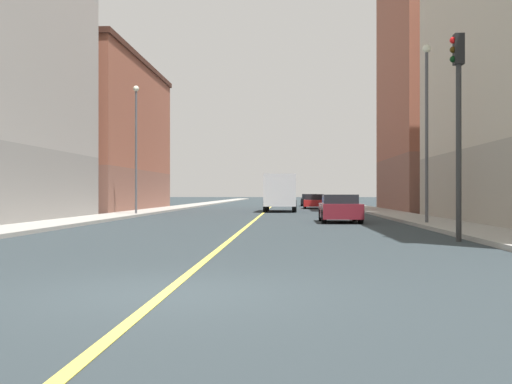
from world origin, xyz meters
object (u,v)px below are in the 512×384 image
(traffic_light_left_near, at_px, (458,108))
(car_red, at_px, (314,202))
(street_lamp_left_near, at_px, (427,116))
(building_left_mid, at_px, (445,76))
(car_blue, at_px, (283,200))
(building_right_midblock, at_px, (94,136))
(car_maroon, at_px, (340,209))
(car_black, at_px, (309,200))
(street_lamp_right_near, at_px, (136,137))
(box_truck, at_px, (280,192))

(traffic_light_left_near, distance_m, car_red, 38.68)
(traffic_light_left_near, relative_size, street_lamp_left_near, 0.79)
(building_left_mid, height_order, car_blue, building_left_mid)
(building_right_midblock, xyz_separation_m, traffic_light_left_near, (20.64, -30.95, -2.08))
(building_right_midblock, xyz_separation_m, car_maroon, (18.16, -19.11, -5.37))
(traffic_light_left_near, height_order, car_black, traffic_light_left_near)
(street_lamp_left_near, bearing_deg, street_lamp_right_near, 144.29)
(street_lamp_right_near, distance_m, car_maroon, 15.13)
(traffic_light_left_near, xyz_separation_m, street_lamp_left_near, (1.02, 8.78, 0.84))
(street_lamp_right_near, distance_m, box_truck, 13.09)
(street_lamp_left_near, distance_m, street_lamp_right_near, 19.13)
(traffic_light_left_near, distance_m, box_truck, 29.54)
(car_red, relative_size, box_truck, 0.68)
(building_left_mid, bearing_deg, street_lamp_left_near, -105.82)
(car_black, xyz_separation_m, box_truck, (-2.91, -20.21, 0.90))
(street_lamp_right_near, height_order, car_red, street_lamp_right_near)
(building_left_mid, distance_m, street_lamp_right_near, 24.66)
(traffic_light_left_near, xyz_separation_m, car_maroon, (-2.48, 11.84, -3.29))
(car_black, bearing_deg, street_lamp_left_near, -84.74)
(traffic_light_left_near, bearing_deg, car_black, 93.14)
(box_truck, bearing_deg, building_right_midblock, 172.27)
(street_lamp_right_near, bearing_deg, car_red, 57.20)
(traffic_light_left_near, relative_size, car_black, 1.48)
(car_blue, height_order, box_truck, box_truck)
(traffic_light_left_near, bearing_deg, street_lamp_right_near, 126.05)
(building_right_midblock, bearing_deg, street_lamp_right_near, -60.91)
(street_lamp_left_near, distance_m, car_red, 30.18)
(car_blue, distance_m, box_truck, 23.07)
(traffic_light_left_near, relative_size, box_truck, 0.90)
(car_maroon, xyz_separation_m, box_truck, (-3.12, 17.07, 0.87))
(street_lamp_left_near, relative_size, car_maroon, 1.87)
(street_lamp_left_near, xyz_separation_m, car_maroon, (-3.50, 3.06, -4.13))
(car_red, bearing_deg, car_black, 90.54)
(building_right_midblock, height_order, car_red, building_right_midblock)
(street_lamp_right_near, bearing_deg, car_maroon, -33.98)
(car_red, bearing_deg, street_lamp_right_near, -122.80)
(car_black, bearing_deg, car_blue, 135.28)
(traffic_light_left_near, height_order, car_blue, traffic_light_left_near)
(car_red, bearing_deg, car_blue, 102.40)
(street_lamp_left_near, bearing_deg, traffic_light_left_near, -96.60)
(building_left_mid, xyz_separation_m, box_truck, (-12.74, -1.47, -8.94))
(street_lamp_left_near, xyz_separation_m, car_blue, (-6.58, 43.18, -4.14))
(traffic_light_left_near, height_order, street_lamp_right_near, street_lamp_right_near)
(street_lamp_right_near, height_order, car_maroon, street_lamp_right_near)
(street_lamp_left_near, xyz_separation_m, street_lamp_right_near, (-15.54, 11.17, 0.14))
(car_maroon, bearing_deg, traffic_light_left_near, -78.17)
(car_maroon, xyz_separation_m, car_black, (-0.22, 37.28, -0.02))
(street_lamp_left_near, height_order, car_maroon, street_lamp_left_near)
(building_left_mid, bearing_deg, street_lamp_right_near, -154.29)
(traffic_light_left_near, distance_m, car_maroon, 12.53)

